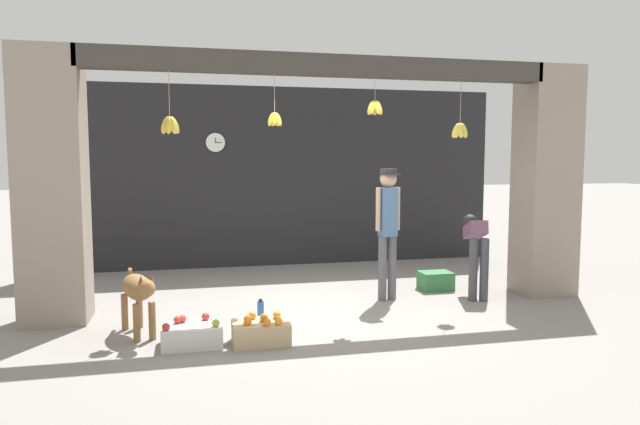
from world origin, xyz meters
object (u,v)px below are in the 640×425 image
at_px(wall_clock, 215,142).
at_px(fruit_crate_apples, 192,335).
at_px(water_bottle, 261,312).
at_px(worker_stooping, 476,244).
at_px(shopkeeper, 388,223).
at_px(dog, 138,291).
at_px(fruit_crate_oranges, 261,331).
at_px(produce_box_green, 436,281).

bearing_deg(wall_clock, fruit_crate_apples, -96.25).
relative_size(water_bottle, wall_clock, 0.85).
bearing_deg(worker_stooping, shopkeeper, -168.19).
distance_m(dog, water_bottle, 1.33).
height_order(fruit_crate_apples, wall_clock, wall_clock).
bearing_deg(dog, water_bottle, 76.75).
xyz_separation_m(water_bottle, wall_clock, (-0.31, 3.42, 1.96)).
distance_m(shopkeeper, worker_stooping, 1.23).
xyz_separation_m(fruit_crate_oranges, water_bottle, (0.08, 0.66, 0.01)).
bearing_deg(shopkeeper, fruit_crate_oranges, 28.58).
distance_m(water_bottle, wall_clock, 3.96).
bearing_deg(wall_clock, produce_box_green, -38.52).
xyz_separation_m(shopkeeper, water_bottle, (-1.73, -0.72, -0.88)).
bearing_deg(worker_stooping, produce_box_green, 140.42).
distance_m(shopkeeper, water_bottle, 2.07).
bearing_deg(worker_stooping, fruit_crate_oranges, -140.17).
bearing_deg(fruit_crate_oranges, dog, 156.18).
height_order(dog, shopkeeper, shopkeeper).
distance_m(shopkeeper, wall_clock, 3.56).
xyz_separation_m(shopkeeper, produce_box_green, (0.86, 0.40, -0.88)).
bearing_deg(dog, produce_box_green, 88.52).
relative_size(worker_stooping, fruit_crate_oranges, 1.91).
bearing_deg(shopkeeper, water_bottle, 13.73).
bearing_deg(produce_box_green, fruit_crate_oranges, -146.37).
height_order(fruit_crate_oranges, fruit_crate_apples, fruit_crate_oranges).
height_order(dog, fruit_crate_oranges, dog).
height_order(worker_stooping, fruit_crate_oranges, worker_stooping).
distance_m(fruit_crate_oranges, produce_box_green, 3.21).
bearing_deg(dog, shopkeeper, 86.46).
distance_m(dog, fruit_crate_apples, 0.78).
distance_m(fruit_crate_apples, wall_clock, 4.49).
bearing_deg(wall_clock, shopkeeper, -52.94).
height_order(shopkeeper, water_bottle, shopkeeper).
relative_size(fruit_crate_oranges, fruit_crate_apples, 0.96).
bearing_deg(produce_box_green, worker_stooping, -56.35).
distance_m(dog, fruit_crate_oranges, 1.35).
relative_size(dog, fruit_crate_oranges, 1.63).
distance_m(fruit_crate_oranges, water_bottle, 0.67).
relative_size(produce_box_green, water_bottle, 1.56).
bearing_deg(wall_clock, worker_stooping, -40.98).
bearing_deg(water_bottle, fruit_crate_apples, -141.98).
xyz_separation_m(worker_stooping, wall_clock, (-3.23, 2.81, 1.39)).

